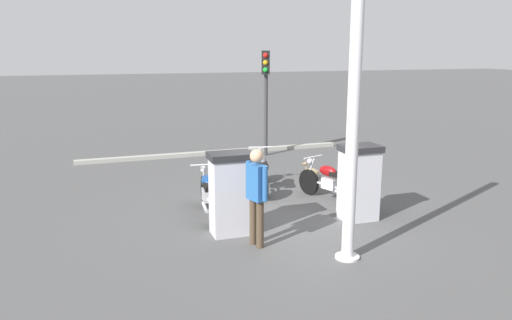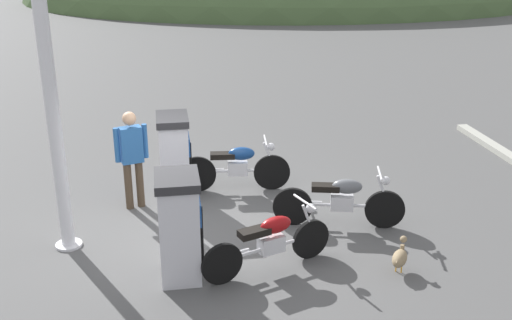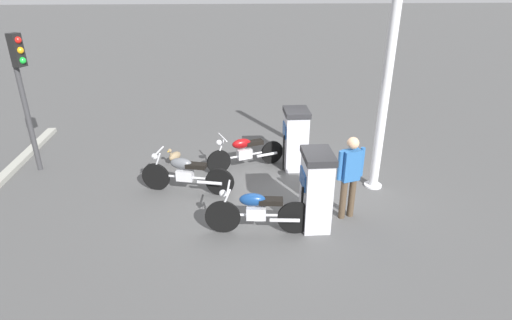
# 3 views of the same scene
# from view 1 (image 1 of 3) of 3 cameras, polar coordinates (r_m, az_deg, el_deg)

# --- Properties ---
(ground_plane) EXTENTS (120.00, 120.00, 0.00)m
(ground_plane) POSITION_cam_1_polar(r_m,az_deg,el_deg) (10.22, 3.59, -6.56)
(ground_plane) COLOR #4C4C4C
(fuel_pump_near) EXTENTS (0.63, 0.76, 1.51)m
(fuel_pump_near) POSITION_cam_1_polar(r_m,az_deg,el_deg) (10.10, 11.68, -2.48)
(fuel_pump_near) COLOR silver
(fuel_pump_near) RESTS_ON ground
(fuel_pump_far) EXTENTS (0.59, 0.81, 1.54)m
(fuel_pump_far) POSITION_cam_1_polar(r_m,az_deg,el_deg) (9.12, -2.88, -3.80)
(fuel_pump_far) COLOR silver
(fuel_pump_far) RESTS_ON ground
(motorcycle_near_pump) EXTENTS (1.93, 0.87, 0.94)m
(motorcycle_near_pump) POSITION_cam_1_polar(r_m,az_deg,el_deg) (11.24, 8.51, -2.43)
(motorcycle_near_pump) COLOR black
(motorcycle_near_pump) RESTS_ON ground
(motorcycle_far_pump) EXTENTS (2.02, 0.56, 0.97)m
(motorcycle_far_pump) POSITION_cam_1_polar(r_m,az_deg,el_deg) (10.20, -5.58, -3.74)
(motorcycle_far_pump) COLOR black
(motorcycle_far_pump) RESTS_ON ground
(motorcycle_extra) EXTENTS (2.07, 0.75, 0.96)m
(motorcycle_extra) POSITION_cam_1_polar(r_m,az_deg,el_deg) (12.01, 0.71, -1.29)
(motorcycle_extra) COLOR black
(motorcycle_extra) RESTS_ON ground
(attendant_person) EXTENTS (0.57, 0.30, 1.71)m
(attendant_person) POSITION_cam_1_polar(r_m,az_deg,el_deg) (8.49, 0.07, -3.58)
(attendant_person) COLOR #473828
(attendant_person) RESTS_ON ground
(wandering_duck) EXTENTS (0.38, 0.45, 0.49)m
(wandering_duck) POSITION_cam_1_polar(r_m,az_deg,el_deg) (13.00, 6.35, -1.33)
(wandering_duck) COLOR #847051
(wandering_duck) RESTS_ON ground
(roadside_traffic_light) EXTENTS (0.40, 0.30, 3.29)m
(roadside_traffic_light) POSITION_cam_1_polar(r_m,az_deg,el_deg) (15.64, 1.12, 8.67)
(roadside_traffic_light) COLOR #38383A
(roadside_traffic_light) RESTS_ON ground
(canopy_support_pole) EXTENTS (0.40, 0.40, 4.65)m
(canopy_support_pole) POSITION_cam_1_polar(r_m,az_deg,el_deg) (7.84, 11.04, 4.26)
(canopy_support_pole) COLOR silver
(canopy_support_pole) RESTS_ON ground
(road_edge_kerb) EXTENTS (0.49, 8.58, 0.12)m
(road_edge_kerb) POSITION_cam_1_polar(r_m,az_deg,el_deg) (16.17, -4.82, 0.84)
(road_edge_kerb) COLOR #9E9E93
(road_edge_kerb) RESTS_ON ground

